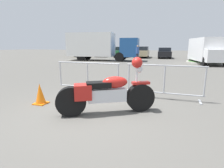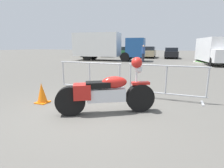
{
  "view_description": "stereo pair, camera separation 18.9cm",
  "coord_description": "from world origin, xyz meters",
  "px_view_note": "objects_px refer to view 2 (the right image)",
  "views": [
    {
      "loc": [
        1.76,
        -3.71,
        1.63
      ],
      "look_at": [
        0.39,
        0.52,
        0.65
      ],
      "focal_mm": 28.0,
      "sensor_mm": 36.0,
      "label": 1
    },
    {
      "loc": [
        1.94,
        -3.65,
        1.63
      ],
      "look_at": [
        0.39,
        0.52,
        0.65
      ],
      "focal_mm": 28.0,
      "sensor_mm": 36.0,
      "label": 2
    }
  ],
  "objects_px": {
    "parked_car_tan": "(148,52)",
    "parked_car_yellow": "(90,51)",
    "box_truck": "(105,46)",
    "parked_car_silver": "(109,52)",
    "motorcycle": "(106,93)",
    "traffic_cone": "(42,93)",
    "parked_car_black": "(171,53)",
    "pedestrian": "(143,53)",
    "parked_car_green": "(128,52)",
    "delivery_van": "(215,50)",
    "crowd_barrier_far": "(166,82)",
    "crowd_barrier_near": "(90,77)"
  },
  "relations": [
    {
      "from": "motorcycle",
      "to": "box_truck",
      "type": "height_order",
      "value": "box_truck"
    },
    {
      "from": "parked_car_green",
      "to": "traffic_cone",
      "type": "distance_m",
      "value": 21.31
    },
    {
      "from": "delivery_van",
      "to": "traffic_cone",
      "type": "relative_size",
      "value": 8.94
    },
    {
      "from": "parked_car_black",
      "to": "traffic_cone",
      "type": "xyz_separation_m",
      "value": [
        -2.78,
        -20.62,
        -0.41
      ]
    },
    {
      "from": "parked_car_black",
      "to": "traffic_cone",
      "type": "relative_size",
      "value": 7.02
    },
    {
      "from": "pedestrian",
      "to": "parked_car_tan",
      "type": "bearing_deg",
      "value": 130.12
    },
    {
      "from": "box_truck",
      "to": "parked_car_yellow",
      "type": "relative_size",
      "value": 1.77
    },
    {
      "from": "parked_car_green",
      "to": "pedestrian",
      "type": "relative_size",
      "value": 2.6
    },
    {
      "from": "motorcycle",
      "to": "delivery_van",
      "type": "distance_m",
      "value": 14.74
    },
    {
      "from": "motorcycle",
      "to": "parked_car_tan",
      "type": "xyz_separation_m",
      "value": [
        -2.25,
        20.73,
        0.24
      ]
    },
    {
      "from": "motorcycle",
      "to": "parked_car_green",
      "type": "height_order",
      "value": "parked_car_green"
    },
    {
      "from": "parked_car_silver",
      "to": "parked_car_black",
      "type": "height_order",
      "value": "parked_car_silver"
    },
    {
      "from": "crowd_barrier_near",
      "to": "parked_car_yellow",
      "type": "distance_m",
      "value": 21.5
    },
    {
      "from": "parked_car_black",
      "to": "traffic_cone",
      "type": "distance_m",
      "value": 20.81
    },
    {
      "from": "motorcycle",
      "to": "parked_car_black",
      "type": "xyz_separation_m",
      "value": [
        0.74,
        20.7,
        0.18
      ]
    },
    {
      "from": "parked_car_yellow",
      "to": "motorcycle",
      "type": "bearing_deg",
      "value": -154.67
    },
    {
      "from": "motorcycle",
      "to": "parked_car_black",
      "type": "relative_size",
      "value": 0.53
    },
    {
      "from": "parked_car_silver",
      "to": "traffic_cone",
      "type": "xyz_separation_m",
      "value": [
        6.19,
        -21.18,
        -0.41
      ]
    },
    {
      "from": "box_truck",
      "to": "parked_car_green",
      "type": "height_order",
      "value": "box_truck"
    },
    {
      "from": "motorcycle",
      "to": "traffic_cone",
      "type": "relative_size",
      "value": 3.73
    },
    {
      "from": "box_truck",
      "to": "delivery_van",
      "type": "distance_m",
      "value": 10.65
    },
    {
      "from": "delivery_van",
      "to": "pedestrian",
      "type": "bearing_deg",
      "value": -97.94
    },
    {
      "from": "pedestrian",
      "to": "traffic_cone",
      "type": "xyz_separation_m",
      "value": [
        -0.38,
        -13.63,
        -0.63
      ]
    },
    {
      "from": "delivery_van",
      "to": "parked_car_black",
      "type": "xyz_separation_m",
      "value": [
        -3.86,
        6.71,
        -0.54
      ]
    },
    {
      "from": "delivery_van",
      "to": "parked_car_yellow",
      "type": "distance_m",
      "value": 17.17
    },
    {
      "from": "parked_car_yellow",
      "to": "parked_car_black",
      "type": "distance_m",
      "value": 11.95
    },
    {
      "from": "crowd_barrier_far",
      "to": "parked_car_silver",
      "type": "bearing_deg",
      "value": 115.81
    },
    {
      "from": "traffic_cone",
      "to": "parked_car_black",
      "type": "bearing_deg",
      "value": 82.33
    },
    {
      "from": "box_truck",
      "to": "parked_car_silver",
      "type": "xyz_separation_m",
      "value": [
        -2.18,
        6.87,
        -0.94
      ]
    },
    {
      "from": "crowd_barrier_near",
      "to": "pedestrian",
      "type": "bearing_deg",
      "value": 91.79
    },
    {
      "from": "crowd_barrier_near",
      "to": "parked_car_tan",
      "type": "xyz_separation_m",
      "value": [
        -0.97,
        19.12,
        0.21
      ]
    },
    {
      "from": "crowd_barrier_far",
      "to": "parked_car_yellow",
      "type": "relative_size",
      "value": 0.52
    },
    {
      "from": "parked_car_green",
      "to": "traffic_cone",
      "type": "height_order",
      "value": "parked_car_green"
    },
    {
      "from": "parked_car_tan",
      "to": "crowd_barrier_near",
      "type": "bearing_deg",
      "value": 179.76
    },
    {
      "from": "parked_car_tan",
      "to": "parked_car_yellow",
      "type": "bearing_deg",
      "value": 87.19
    },
    {
      "from": "parked_car_silver",
      "to": "traffic_cone",
      "type": "relative_size",
      "value": 7.04
    },
    {
      "from": "motorcycle",
      "to": "pedestrian",
      "type": "relative_size",
      "value": 1.3
    },
    {
      "from": "motorcycle",
      "to": "parked_car_yellow",
      "type": "bearing_deg",
      "value": 89.27
    },
    {
      "from": "box_truck",
      "to": "parked_car_black",
      "type": "bearing_deg",
      "value": 38.4
    },
    {
      "from": "crowd_barrier_far",
      "to": "traffic_cone",
      "type": "distance_m",
      "value": 3.67
    },
    {
      "from": "delivery_van",
      "to": "traffic_cone",
      "type": "height_order",
      "value": "delivery_van"
    },
    {
      "from": "parked_car_yellow",
      "to": "crowd_barrier_near",
      "type": "bearing_deg",
      "value": -155.63
    },
    {
      "from": "crowd_barrier_near",
      "to": "box_truck",
      "type": "distance_m",
      "value": 13.68
    },
    {
      "from": "parked_car_tan",
      "to": "pedestrian",
      "type": "relative_size",
      "value": 2.68
    },
    {
      "from": "box_truck",
      "to": "parked_car_black",
      "type": "xyz_separation_m",
      "value": [
        6.78,
        6.31,
        -0.94
      ]
    },
    {
      "from": "delivery_van",
      "to": "crowd_barrier_near",
      "type": "bearing_deg",
      "value": -35.9
    },
    {
      "from": "parked_car_green",
      "to": "pedestrian",
      "type": "height_order",
      "value": "pedestrian"
    },
    {
      "from": "box_truck",
      "to": "parked_car_yellow",
      "type": "distance_m",
      "value": 8.19
    },
    {
      "from": "box_truck",
      "to": "parked_car_black",
      "type": "distance_m",
      "value": 9.31
    },
    {
      "from": "motorcycle",
      "to": "parked_car_silver",
      "type": "xyz_separation_m",
      "value": [
        -8.22,
        21.26,
        0.18
      ]
    }
  ]
}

